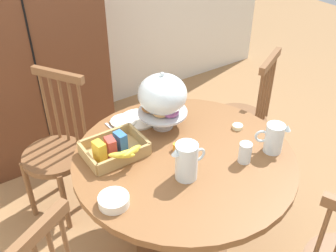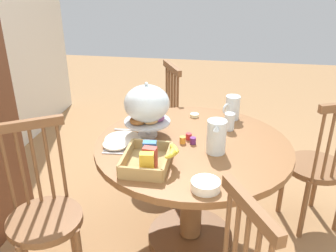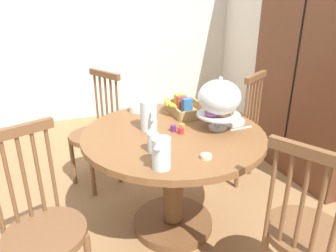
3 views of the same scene
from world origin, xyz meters
name	(u,v)px [view 1 (image 1 of 3)]	position (x,y,z in m)	size (l,w,h in m)	color
wooden_armoire	(19,34)	(-0.24, 1.50, 0.98)	(1.18, 0.60, 1.96)	brown
dining_table	(183,187)	(0.10, -0.01, 0.52)	(1.16, 1.16, 0.74)	brown
windsor_chair_by_cabinet	(242,120)	(0.90, 0.37, 0.45)	(0.45, 0.45, 0.97)	brown
windsor_chair_facing_door	(57,153)	(-0.34, 0.75, 0.45)	(0.46, 0.46, 0.97)	brown
pastry_stand_with_dome	(162,97)	(0.16, 0.28, 0.94)	(0.28, 0.28, 0.34)	silver
orange_juice_pitcher	(187,163)	(0.02, -0.14, 0.83)	(0.19, 0.11, 0.19)	silver
milk_pitcher	(274,139)	(0.51, -0.23, 0.81)	(0.15, 0.13, 0.16)	silver
cereal_basket	(115,149)	(-0.19, 0.19, 0.78)	(0.32, 0.30, 0.12)	tan
china_plate_large	(138,119)	(0.07, 0.41, 0.75)	(0.22, 0.22, 0.01)	white
china_plate_small	(123,121)	(-0.01, 0.43, 0.76)	(0.15, 0.15, 0.01)	white
cereal_bowl	(114,201)	(-0.36, -0.11, 0.76)	(0.14, 0.14, 0.04)	white
drinking_glass	(245,153)	(0.33, -0.21, 0.80)	(0.06, 0.06, 0.11)	silver
butter_dish	(238,127)	(0.50, 0.02, 0.75)	(0.06, 0.06, 0.02)	beige
jam_jar_strawberry	(188,146)	(0.15, 0.02, 0.76)	(0.04, 0.04, 0.04)	#B7282D
jam_jar_apricot	(176,147)	(0.10, 0.05, 0.76)	(0.04, 0.04, 0.04)	orange
jam_jar_grape	(183,153)	(0.10, -0.01, 0.76)	(0.04, 0.04, 0.04)	#5B2366
table_knife	(118,128)	(-0.06, 0.40, 0.74)	(0.17, 0.01, 0.01)	silver
dinner_fork	(113,130)	(-0.09, 0.40, 0.74)	(0.17, 0.01, 0.01)	silver
soup_spoon	(157,112)	(0.21, 0.42, 0.74)	(0.17, 0.01, 0.01)	silver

